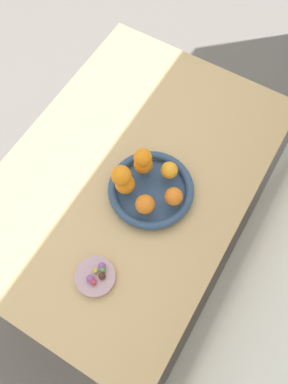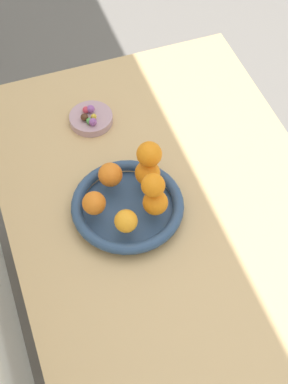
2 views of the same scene
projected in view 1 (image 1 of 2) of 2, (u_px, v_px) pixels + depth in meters
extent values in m
plane|color=slate|center=(134.00, 241.00, 1.87)|extent=(6.00, 6.00, 0.00)
cube|color=tan|center=(128.00, 176.00, 1.22)|extent=(1.10, 0.76, 0.04)
cylinder|color=tan|center=(128.00, 102.00, 1.79)|extent=(0.05, 0.05, 0.70)
cylinder|color=tan|center=(251.00, 162.00, 1.66)|extent=(0.05, 0.05, 0.70)
cylinder|color=tan|center=(137.00, 372.00, 1.31)|extent=(0.05, 0.05, 0.70)
cylinder|color=navy|center=(151.00, 192.00, 1.17)|extent=(0.22, 0.22, 0.01)
torus|color=navy|center=(151.00, 189.00, 1.15)|extent=(0.27, 0.27, 0.03)
cylinder|color=#B28C99|center=(95.00, 277.00, 1.05)|extent=(0.11, 0.11, 0.02)
sphere|color=orange|center=(174.00, 196.00, 1.09)|extent=(0.05, 0.05, 0.05)
sphere|color=orange|center=(169.00, 170.00, 1.13)|extent=(0.05, 0.05, 0.05)
sphere|color=orange|center=(143.00, 164.00, 1.13)|extent=(0.06, 0.06, 0.06)
sphere|color=orange|center=(125.00, 184.00, 1.11)|extent=(0.06, 0.06, 0.06)
sphere|color=orange|center=(145.00, 204.00, 1.08)|extent=(0.06, 0.06, 0.06)
sphere|color=orange|center=(121.00, 175.00, 1.05)|extent=(0.06, 0.06, 0.06)
sphere|color=orange|center=(143.00, 157.00, 1.08)|extent=(0.05, 0.05, 0.05)
sphere|color=#472819|center=(102.00, 276.00, 1.03)|extent=(0.02, 0.02, 0.02)
sphere|color=gold|center=(95.00, 271.00, 1.04)|extent=(0.02, 0.02, 0.02)
sphere|color=#4C9947|center=(102.00, 270.00, 1.04)|extent=(0.02, 0.02, 0.02)
sphere|color=#8C4C99|center=(90.00, 279.00, 1.03)|extent=(0.02, 0.02, 0.02)
sphere|color=#8C4C99|center=(102.00, 266.00, 1.04)|extent=(0.02, 0.02, 0.02)
sphere|color=#C6384C|center=(93.00, 282.00, 1.03)|extent=(0.02, 0.02, 0.02)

